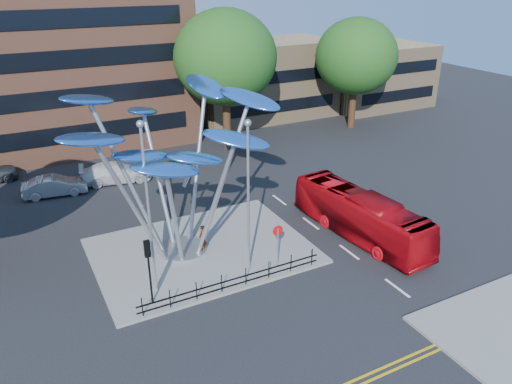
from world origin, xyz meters
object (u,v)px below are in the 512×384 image
street_lamp_right (248,184)px  no_entry_sign_island (278,239)px  traffic_light_island (148,259)px  tree_right (225,58)px  parked_car_right (116,172)px  red_bus (360,215)px  street_lamp_left (147,195)px  leaf_sculpture (172,138)px  parked_car_mid (55,186)px  pedestrian (202,239)px  tree_far (356,56)px

street_lamp_right → no_entry_sign_island: 3.64m
traffic_light_island → tree_right: bearing=56.3°
parked_car_right → no_entry_sign_island: bearing=-154.5°
no_entry_sign_island → red_bus: red_bus is taller
tree_right → street_lamp_left: tree_right is taller
street_lamp_right → traffic_light_island: size_ratio=2.42×
no_entry_sign_island → leaf_sculpture: bearing=134.3°
street_lamp_left → street_lamp_right: bearing=-5.7°
parked_car_right → street_lamp_left: bearing=-177.3°
tree_right → red_bus: bearing=-89.4°
street_lamp_left → parked_car_right: size_ratio=1.67×
tree_right → leaf_sculpture: (-10.07, -15.32, -1.16)m
tree_right → leaf_sculpture: size_ratio=0.95×
leaf_sculpture → street_lamp_right: size_ratio=1.53×
leaf_sculpture → traffic_light_island: (-2.93, -4.18, -4.26)m
leaf_sculpture → traffic_light_island: 6.65m
leaf_sculpture → parked_car_mid: size_ratio=2.90×
traffic_light_island → parked_car_mid: size_ratio=0.78×
parked_car_mid → red_bus: bearing=-127.6°
tree_right → parked_car_mid: bearing=-166.3°
leaf_sculpture → no_entry_sign_island: (4.07, -4.16, -5.06)m
no_entry_sign_island → red_bus: (6.20, 0.79, -0.42)m
street_lamp_left → parked_car_mid: size_ratio=2.01×
street_lamp_left → pedestrian: street_lamp_left is taller
leaf_sculpture → parked_car_mid: (-5.29, 11.56, -6.15)m
pedestrian → parked_car_mid: bearing=-102.4°
pedestrian → no_entry_sign_island: bearing=93.2°
tree_far → red_bus: 23.93m
street_lamp_right → red_bus: (7.70, 0.31, -3.70)m
tree_right → traffic_light_island: 24.06m
tree_right → no_entry_sign_island: size_ratio=4.94×
street_lamp_right → pedestrian: 5.21m
tree_right → traffic_light_island: tree_right is taller
no_entry_sign_island → pedestrian: (-3.02, 3.29, -0.84)m
no_entry_sign_island → red_bus: size_ratio=0.25×
red_bus → parked_car_mid: 21.57m
parked_car_right → red_bus: bearing=-135.6°
street_lamp_right → parked_car_mid: bearing=117.3°
parked_car_right → tree_right: bearing=-64.4°
no_entry_sign_island → street_lamp_left: bearing=171.4°
street_lamp_right → parked_car_right: size_ratio=1.58×
street_lamp_left → parked_car_mid: bearing=101.0°
leaf_sculpture → street_lamp_right: (2.57, -3.68, -1.78)m
parked_car_mid → street_lamp_left: bearing=-162.8°
street_lamp_right → parked_car_right: 16.66m
tree_far → no_entry_sign_island: tree_far is taller
tree_right → tree_far: (14.00, 0.00, -0.93)m
no_entry_sign_island → pedestrian: 4.54m
red_bus → parked_car_right: 18.99m
tree_right → no_entry_sign_island: (-6.00, -19.48, -6.22)m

